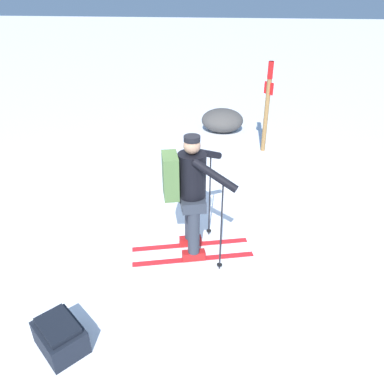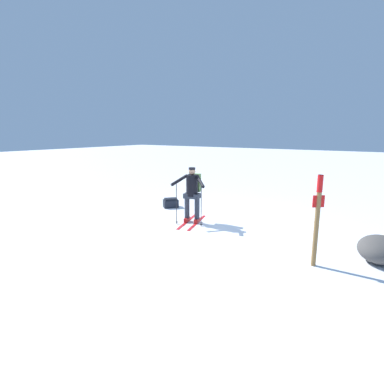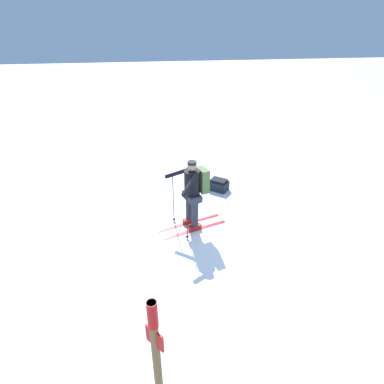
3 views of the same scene
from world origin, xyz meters
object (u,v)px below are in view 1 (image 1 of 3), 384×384
(skier, at_px, (189,190))
(rock_boulder, at_px, (222,120))
(dropped_backpack, at_px, (60,336))
(trail_marker, at_px, (268,100))

(skier, height_order, rock_boulder, skier)
(skier, xyz_separation_m, dropped_backpack, (1.08, 1.65, -0.81))
(dropped_backpack, relative_size, rock_boulder, 0.62)
(dropped_backpack, xyz_separation_m, trail_marker, (-2.22, -5.38, 0.94))
(trail_marker, height_order, rock_boulder, trail_marker)
(dropped_backpack, distance_m, rock_boulder, 6.62)
(dropped_backpack, height_order, rock_boulder, rock_boulder)
(dropped_backpack, bearing_deg, trail_marker, -112.43)
(skier, height_order, trail_marker, trail_marker)
(rock_boulder, bearing_deg, dropped_backpack, 78.91)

